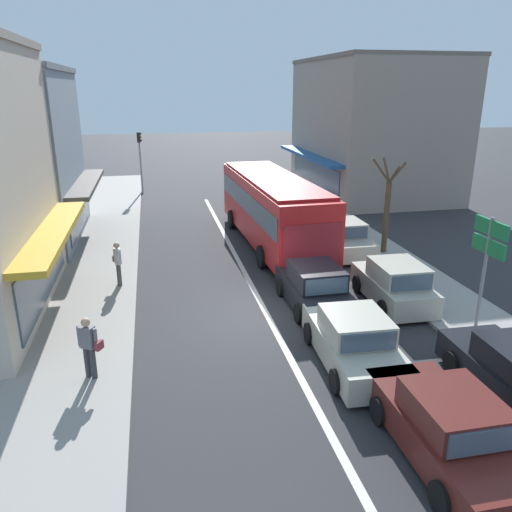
# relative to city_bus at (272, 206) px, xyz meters

# --- Properties ---
(ground_plane) EXTENTS (140.00, 140.00, 0.00)m
(ground_plane) POSITION_rel_city_bus_xyz_m (-1.93, -7.37, -1.88)
(ground_plane) COLOR #2D2D30
(lane_centre_line) EXTENTS (0.20, 28.00, 0.01)m
(lane_centre_line) POSITION_rel_city_bus_xyz_m (-1.93, -3.37, -1.88)
(lane_centre_line) COLOR silver
(lane_centre_line) RESTS_ON ground
(sidewalk_left) EXTENTS (5.20, 44.00, 0.14)m
(sidewalk_left) POSITION_rel_city_bus_xyz_m (-8.73, -1.37, -1.81)
(sidewalk_left) COLOR gray
(sidewalk_left) RESTS_ON ground
(kerb_right) EXTENTS (2.80, 44.00, 0.12)m
(kerb_right) POSITION_rel_city_bus_xyz_m (4.27, -1.37, -1.82)
(kerb_right) COLOR gray
(kerb_right) RESTS_ON ground
(building_right_far) EXTENTS (9.05, 11.91, 8.93)m
(building_right_far) POSITION_rel_city_bus_xyz_m (9.55, 10.71, 2.58)
(building_right_far) COLOR gray
(building_right_far) RESTS_ON ground
(city_bus) EXTENTS (3.02, 10.94, 3.23)m
(city_bus) POSITION_rel_city_bus_xyz_m (0.00, 0.00, 0.00)
(city_bus) COLOR red
(city_bus) RESTS_ON ground
(sedan_queue_gap_filler) EXTENTS (2.04, 4.27, 1.47)m
(sedan_queue_gap_filler) POSITION_rel_city_bus_xyz_m (-0.37, -10.81, -1.22)
(sedan_queue_gap_filler) COLOR #B7B29E
(sedan_queue_gap_filler) RESTS_ON ground
(sedan_behind_bus_near) EXTENTS (1.92, 4.21, 1.47)m
(sedan_behind_bus_near) POSITION_rel_city_bus_xyz_m (0.08, -14.58, -1.22)
(sedan_behind_bus_near) COLOR #561E19
(sedan_behind_bus_near) RESTS_ON ground
(hatchback_adjacent_lane_lead) EXTENTS (1.85, 3.72, 1.54)m
(hatchback_adjacent_lane_lead) POSITION_rel_city_bus_xyz_m (-0.27, -7.11, -1.17)
(hatchback_adjacent_lane_lead) COLOR black
(hatchback_adjacent_lane_lead) RESTS_ON ground
(parked_hatchback_kerb_second) EXTENTS (1.89, 3.74, 1.54)m
(parked_hatchback_kerb_second) POSITION_rel_city_bus_xyz_m (2.50, -7.40, -1.17)
(parked_hatchback_kerb_second) COLOR #B7B29E
(parked_hatchback_kerb_second) RESTS_ON ground
(parked_sedan_kerb_third) EXTENTS (1.93, 4.22, 1.47)m
(parked_sedan_kerb_third) POSITION_rel_city_bus_xyz_m (2.87, -1.68, -1.22)
(parked_sedan_kerb_third) COLOR #B7B29E
(parked_sedan_kerb_third) RESTS_ON ground
(traffic_light_downstreet) EXTENTS (0.33, 0.24, 4.20)m
(traffic_light_downstreet) POSITION_rel_city_bus_xyz_m (-6.03, 13.57, 0.97)
(traffic_light_downstreet) COLOR gray
(traffic_light_downstreet) RESTS_ON ground
(directional_road_sign) EXTENTS (0.10, 1.40, 3.60)m
(directional_road_sign) POSITION_rel_city_bus_xyz_m (3.94, -9.92, 0.82)
(directional_road_sign) COLOR gray
(directional_road_sign) RESTS_ON ground
(street_tree_right) EXTENTS (1.58, 1.53, 4.26)m
(street_tree_right) POSITION_rel_city_bus_xyz_m (4.55, -2.32, 0.13)
(street_tree_right) COLOR brown
(street_tree_right) RESTS_ON ground
(pedestrian_with_handbag_near) EXTENTS (0.36, 0.65, 1.63)m
(pedestrian_with_handbag_near) POSITION_rel_city_bus_xyz_m (-6.74, -4.06, -0.81)
(pedestrian_with_handbag_near) COLOR #4C4742
(pedestrian_with_handbag_near) RESTS_ON sidewalk_left
(pedestrian_browsing_midblock) EXTENTS (0.63, 0.46, 1.63)m
(pedestrian_browsing_midblock) POSITION_rel_city_bus_xyz_m (-7.11, -10.32, -0.81)
(pedestrian_browsing_midblock) COLOR #333338
(pedestrian_browsing_midblock) RESTS_ON sidewalk_left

